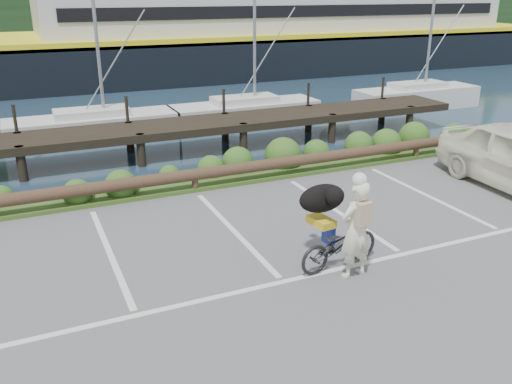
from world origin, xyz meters
The scene contains 7 objects.
ground centered at (0.00, 0.00, 0.00)m, with size 72.00×72.00×0.00m, color #545456.
harbor_backdrop centered at (0.40, 78.42, 0.00)m, with size 170.00×160.00×30.00m.
vegetation_strip centered at (0.00, 5.30, 0.05)m, with size 34.00×1.60×0.10m, color #3D5B21.
log_rail centered at (0.00, 4.60, 0.00)m, with size 32.00×0.30×0.60m, color #443021, non-canonical shape.
bicycle centered at (1.19, -0.30, 0.45)m, with size 0.60×1.73×0.91m, color black.
cyclist centered at (1.25, -0.70, 0.90)m, with size 0.66×0.43×1.81m, color #F1EECC.
dog centered at (1.11, 0.24, 1.18)m, with size 0.94×0.46×0.54m, color black.
Camera 1 is at (-3.83, -7.85, 4.83)m, focal length 38.00 mm.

